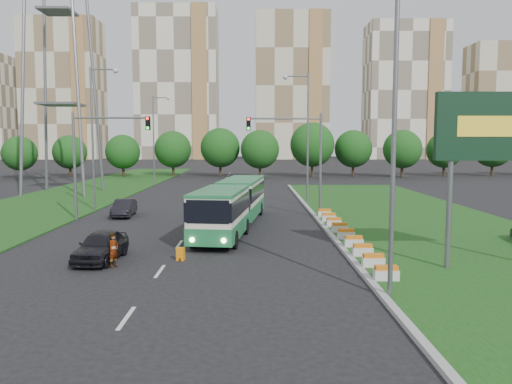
{
  "coord_description": "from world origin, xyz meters",
  "views": [
    {
      "loc": [
        1.18,
        -28.06,
        5.8
      ],
      "look_at": [
        1.42,
        4.04,
        2.6
      ],
      "focal_mm": 35.0,
      "sensor_mm": 36.0,
      "label": 1
    }
  ],
  "objects_px": {
    "pedestrian": "(114,250)",
    "articulated_bus": "(232,204)",
    "shopping_trolley": "(181,254)",
    "traffic_mast_median": "(299,148)",
    "car_left_near": "(101,246)",
    "billboard": "(503,134)",
    "car_left_far": "(124,208)",
    "traffic_mast_left": "(96,148)"
  },
  "relations": [
    {
      "from": "pedestrian",
      "to": "shopping_trolley",
      "type": "distance_m",
      "value": 3.24
    },
    {
      "from": "billboard",
      "to": "articulated_bus",
      "type": "distance_m",
      "value": 17.53
    },
    {
      "from": "articulated_bus",
      "to": "pedestrian",
      "type": "xyz_separation_m",
      "value": [
        -5.08,
        -10.71,
        -0.84
      ]
    },
    {
      "from": "pedestrian",
      "to": "billboard",
      "type": "bearing_deg",
      "value": -69.13
    },
    {
      "from": "billboard",
      "to": "car_left_far",
      "type": "distance_m",
      "value": 27.62
    },
    {
      "from": "car_left_far",
      "to": "billboard",
      "type": "bearing_deg",
      "value": -42.43
    },
    {
      "from": "car_left_far",
      "to": "shopping_trolley",
      "type": "bearing_deg",
      "value": -69.93
    },
    {
      "from": "traffic_mast_median",
      "to": "articulated_bus",
      "type": "relative_size",
      "value": 0.49
    },
    {
      "from": "articulated_bus",
      "to": "shopping_trolley",
      "type": "height_order",
      "value": "articulated_bus"
    },
    {
      "from": "car_left_near",
      "to": "pedestrian",
      "type": "relative_size",
      "value": 2.72
    },
    {
      "from": "car_left_far",
      "to": "pedestrian",
      "type": "relative_size",
      "value": 2.54
    },
    {
      "from": "traffic_mast_median",
      "to": "car_left_far",
      "type": "height_order",
      "value": "traffic_mast_median"
    },
    {
      "from": "traffic_mast_median",
      "to": "car_left_far",
      "type": "distance_m",
      "value": 14.49
    },
    {
      "from": "traffic_mast_median",
      "to": "pedestrian",
      "type": "bearing_deg",
      "value": -123.45
    },
    {
      "from": "traffic_mast_median",
      "to": "car_left_far",
      "type": "xyz_separation_m",
      "value": [
        -13.69,
        0.88,
        -4.68
      ]
    },
    {
      "from": "pedestrian",
      "to": "car_left_far",
      "type": "bearing_deg",
      "value": 36.15
    },
    {
      "from": "traffic_mast_left",
      "to": "car_left_far",
      "type": "relative_size",
      "value": 1.97
    },
    {
      "from": "traffic_mast_left",
      "to": "pedestrian",
      "type": "xyz_separation_m",
      "value": [
        5.1,
        -14.22,
        -4.55
      ]
    },
    {
      "from": "car_left_near",
      "to": "shopping_trolley",
      "type": "bearing_deg",
      "value": 4.36
    },
    {
      "from": "traffic_mast_median",
      "to": "car_left_near",
      "type": "relative_size",
      "value": 1.84
    },
    {
      "from": "articulated_bus",
      "to": "shopping_trolley",
      "type": "xyz_separation_m",
      "value": [
        -2.17,
        -9.37,
        -1.33
      ]
    },
    {
      "from": "car_left_far",
      "to": "articulated_bus",
      "type": "bearing_deg",
      "value": -35.59
    },
    {
      "from": "traffic_mast_median",
      "to": "traffic_mast_left",
      "type": "bearing_deg",
      "value": -176.23
    },
    {
      "from": "traffic_mast_median",
      "to": "pedestrian",
      "type": "distance_m",
      "value": 18.8
    },
    {
      "from": "billboard",
      "to": "traffic_mast_median",
      "type": "bearing_deg",
      "value": 115.03
    },
    {
      "from": "billboard",
      "to": "pedestrian",
      "type": "distance_m",
      "value": 18.35
    },
    {
      "from": "billboard",
      "to": "car_left_near",
      "type": "distance_m",
      "value": 19.39
    },
    {
      "from": "traffic_mast_median",
      "to": "shopping_trolley",
      "type": "bearing_deg",
      "value": -117.22
    },
    {
      "from": "car_left_near",
      "to": "traffic_mast_left",
      "type": "bearing_deg",
      "value": 111.25
    },
    {
      "from": "car_left_near",
      "to": "shopping_trolley",
      "type": "xyz_separation_m",
      "value": [
        3.89,
        0.05,
        -0.43
      ]
    },
    {
      "from": "billboard",
      "to": "car_left_near",
      "type": "xyz_separation_m",
      "value": [
        -18.5,
        2.07,
        -5.42
      ]
    },
    {
      "from": "articulated_bus",
      "to": "car_left_far",
      "type": "bearing_deg",
      "value": 155.49
    },
    {
      "from": "traffic_mast_median",
      "to": "traffic_mast_left",
      "type": "xyz_separation_m",
      "value": [
        -15.16,
        -1.0,
        0.0
      ]
    },
    {
      "from": "traffic_mast_median",
      "to": "pedestrian",
      "type": "relative_size",
      "value": 5.0
    },
    {
      "from": "pedestrian",
      "to": "shopping_trolley",
      "type": "relative_size",
      "value": 2.53
    },
    {
      "from": "traffic_mast_median",
      "to": "articulated_bus",
      "type": "height_order",
      "value": "traffic_mast_median"
    },
    {
      "from": "shopping_trolley",
      "to": "billboard",
      "type": "bearing_deg",
      "value": 0.96
    },
    {
      "from": "car_left_far",
      "to": "shopping_trolley",
      "type": "relative_size",
      "value": 6.42
    },
    {
      "from": "pedestrian",
      "to": "articulated_bus",
      "type": "bearing_deg",
      "value": -1.96
    },
    {
      "from": "traffic_mast_median",
      "to": "pedestrian",
      "type": "xyz_separation_m",
      "value": [
        -10.06,
        -15.22,
        -4.55
      ]
    },
    {
      "from": "traffic_mast_median",
      "to": "car_left_far",
      "type": "relative_size",
      "value": 1.97
    },
    {
      "from": "traffic_mast_left",
      "to": "pedestrian",
      "type": "bearing_deg",
      "value": -70.26
    }
  ]
}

